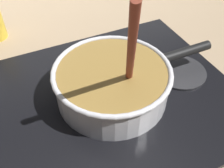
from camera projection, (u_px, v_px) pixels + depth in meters
name	position (u px, v px, depth m)	size (l,w,h in m)	color
ground	(78.00, 160.00, 0.52)	(2.40, 1.60, 0.04)	#9E8466
hob_plate	(112.00, 98.00, 0.60)	(0.56, 0.48, 0.01)	black
burner_ring	(112.00, 95.00, 0.59)	(0.16, 0.16, 0.01)	#592D0C
spare_burner	(180.00, 72.00, 0.65)	(0.13, 0.13, 0.01)	#262628
cooking_pan	(113.00, 82.00, 0.57)	(0.38, 0.27, 0.30)	silver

